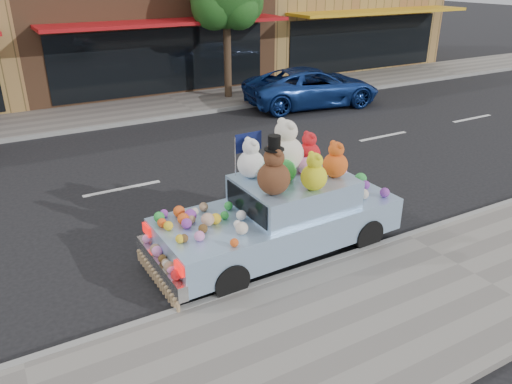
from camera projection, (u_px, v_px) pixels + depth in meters
ground at (270, 159)px, 13.35m from camera, size 120.00×120.00×0.00m
near_sidewalk at (474, 277)px, 8.17m from camera, size 60.00×3.00×0.12m
far_sidewalk at (180, 104)px, 18.49m from camera, size 60.00×3.00×0.12m
near_kerb at (407, 237)px, 9.36m from camera, size 60.00×0.12×0.13m
far_kerb at (196, 113)px, 17.29m from camera, size 60.00×0.12×0.13m
car_blue at (312, 87)px, 18.25m from camera, size 5.27×2.98×1.39m
art_car at (281, 209)px, 8.74m from camera, size 4.53×1.88×2.33m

